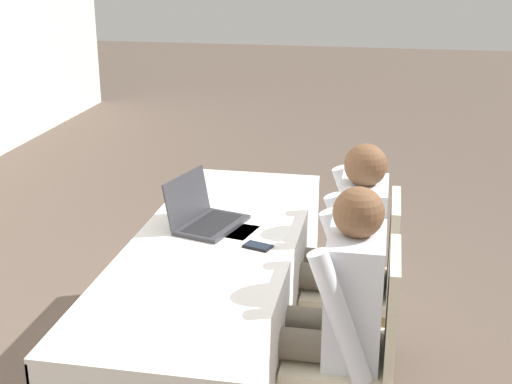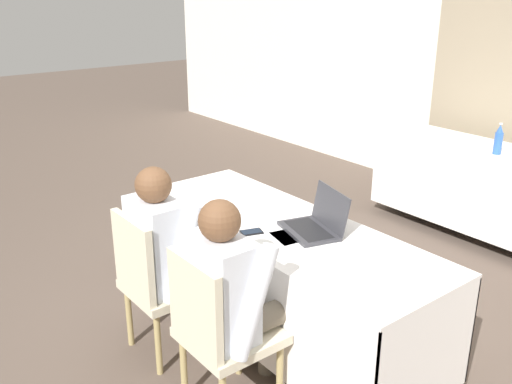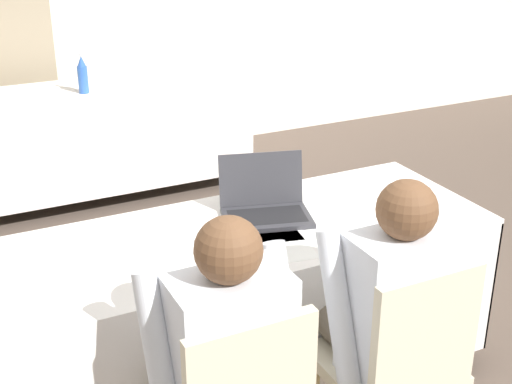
# 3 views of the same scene
# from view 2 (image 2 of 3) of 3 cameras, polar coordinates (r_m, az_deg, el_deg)

# --- Properties ---
(ground_plane) EXTENTS (24.00, 24.00, 0.00)m
(ground_plane) POSITION_cam_2_polar(r_m,az_deg,el_deg) (3.68, 2.47, -14.06)
(ground_plane) COLOR brown
(curtain_panel) EXTENTS (1.10, 0.04, 2.65)m
(curtain_panel) POSITION_cam_2_polar(r_m,az_deg,el_deg) (5.85, 22.08, 11.47)
(curtain_panel) COLOR gray
(curtain_panel) RESTS_ON ground_plane
(conference_table_near) EXTENTS (2.09, 0.74, 0.75)m
(conference_table_near) POSITION_cam_2_polar(r_m,az_deg,el_deg) (3.39, 2.61, -6.12)
(conference_table_near) COLOR white
(conference_table_near) RESTS_ON ground_plane
(conference_table_far) EXTENTS (2.09, 0.74, 0.75)m
(conference_table_far) POSITION_cam_2_polar(r_m,az_deg,el_deg) (5.16, 23.29, 1.60)
(conference_table_far) COLOR white
(conference_table_far) RESTS_ON ground_plane
(laptop) EXTENTS (0.41, 0.36, 0.24)m
(laptop) POSITION_cam_2_polar(r_m,az_deg,el_deg) (3.23, 5.94, -3.20)
(laptop) COLOR #333338
(laptop) RESTS_ON conference_table_near
(cell_phone) EXTENTS (0.11, 0.14, 0.01)m
(cell_phone) POSITION_cam_2_polar(r_m,az_deg,el_deg) (3.21, -0.46, -4.03)
(cell_phone) COLOR black
(cell_phone) RESTS_ON conference_table_near
(paper_beside_laptop) EXTENTS (0.25, 0.32, 0.00)m
(paper_beside_laptop) POSITION_cam_2_polar(r_m,az_deg,el_deg) (3.14, 1.78, -4.74)
(paper_beside_laptop) COLOR white
(paper_beside_laptop) RESTS_ON conference_table_near
(paper_centre_table) EXTENTS (0.27, 0.34, 0.00)m
(paper_centre_table) POSITION_cam_2_polar(r_m,az_deg,el_deg) (3.19, 4.48, -4.31)
(paper_centre_table) COLOR white
(paper_centre_table) RESTS_ON conference_table_near
(paper_left_edge) EXTENTS (0.32, 0.36, 0.00)m
(paper_left_edge) POSITION_cam_2_polar(r_m,az_deg,el_deg) (3.01, 6.12, -6.01)
(paper_left_edge) COLOR white
(paper_left_edge) RESTS_ON conference_table_near
(water_bottle) EXTENTS (0.07, 0.07, 0.26)m
(water_bottle) POSITION_cam_2_polar(r_m,az_deg,el_deg) (5.06, 23.09, 4.80)
(water_bottle) COLOR #2D5BB7
(water_bottle) RESTS_ON conference_table_far
(chair_near_left) EXTENTS (0.44, 0.44, 0.89)m
(chair_near_left) POSITION_cam_2_polar(r_m,az_deg,el_deg) (3.32, -10.04, -8.60)
(chair_near_left) COLOR tan
(chair_near_left) RESTS_ON ground_plane
(chair_near_right) EXTENTS (0.44, 0.44, 0.89)m
(chair_near_right) POSITION_cam_2_polar(r_m,az_deg,el_deg) (2.86, -3.86, -13.45)
(chair_near_right) COLOR tan
(chair_near_right) RESTS_ON ground_plane
(person_checkered_shirt) EXTENTS (0.50, 0.52, 1.15)m
(person_checkered_shirt) POSITION_cam_2_polar(r_m,az_deg,el_deg) (3.29, -8.64, -5.65)
(person_checkered_shirt) COLOR #665B4C
(person_checkered_shirt) RESTS_ON ground_plane
(person_white_shirt) EXTENTS (0.50, 0.52, 1.15)m
(person_white_shirt) POSITION_cam_2_polar(r_m,az_deg,el_deg) (2.82, -2.20, -10.05)
(person_white_shirt) COLOR #665B4C
(person_white_shirt) RESTS_ON ground_plane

